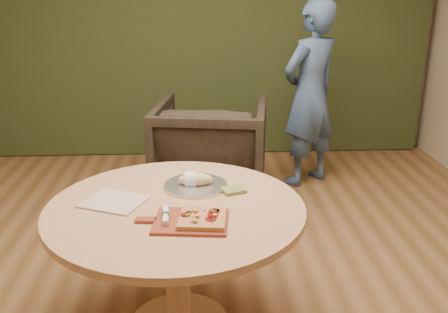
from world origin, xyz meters
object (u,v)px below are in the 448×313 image
serving_tray (196,185)px  armchair (211,144)px  pedestal_table (176,230)px  person_standing (310,95)px  flatbread_pizza (203,218)px  bread_roll (194,180)px  cutlery_roll (166,215)px  pizza_paddle (189,221)px

serving_tray → armchair: 1.62m
pedestal_table → person_standing: bearing=61.4°
serving_tray → armchair: bearing=85.3°
flatbread_pizza → person_standing: 2.54m
bread_roll → serving_tray: bearing=0.0°
cutlery_roll → pizza_paddle: bearing=-15.1°
cutlery_roll → bread_roll: size_ratio=1.03×
flatbread_pizza → serving_tray: size_ratio=0.68×
bread_roll → armchair: 1.62m
flatbread_pizza → serving_tray: flatbread_pizza is taller
pizza_paddle → bread_roll: (0.02, 0.44, 0.04)m
pedestal_table → pizza_paddle: (0.07, -0.20, 0.15)m
pizza_paddle → flatbread_pizza: bearing=-3.5°
armchair → flatbread_pizza: bearing=95.9°
pizza_paddle → armchair: 2.06m
cutlery_roll → serving_tray: bearing=68.5°
pedestal_table → bread_roll: bearing=68.5°
serving_tray → person_standing: 2.15m
serving_tray → bread_roll: 0.04m
pedestal_table → pizza_paddle: bearing=-69.8°
serving_tray → flatbread_pizza: bearing=-85.8°
serving_tray → pizza_paddle: bearing=-94.1°
pizza_paddle → flatbread_pizza: (0.06, -0.01, 0.02)m
pedestal_table → cutlery_roll: bearing=-102.6°
pedestal_table → serving_tray: serving_tray is taller
flatbread_pizza → armchair: (0.10, 2.04, -0.29)m
pedestal_table → flatbread_pizza: (0.14, -0.21, 0.17)m
flatbread_pizza → armchair: 2.06m
person_standing → cutlery_roll: bearing=27.8°
pedestal_table → flatbread_pizza: size_ratio=5.53×
pizza_paddle → cutlery_roll: cutlery_roll is taller
bread_roll → person_standing: size_ratio=0.11×
armchair → person_standing: size_ratio=0.56×
pedestal_table → person_standing: (1.15, 2.11, 0.25)m
serving_tray → bread_roll: (-0.01, -0.00, 0.04)m
pizza_paddle → person_standing: (1.08, 2.31, 0.10)m
flatbread_pizza → bread_roll: 0.46m
pizza_paddle → serving_tray: bearing=92.0°
pizza_paddle → armchair: armchair is taller
cutlery_roll → person_standing: bearing=59.9°
serving_tray → armchair: (0.13, 1.59, -0.27)m
pedestal_table → serving_tray: 0.30m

